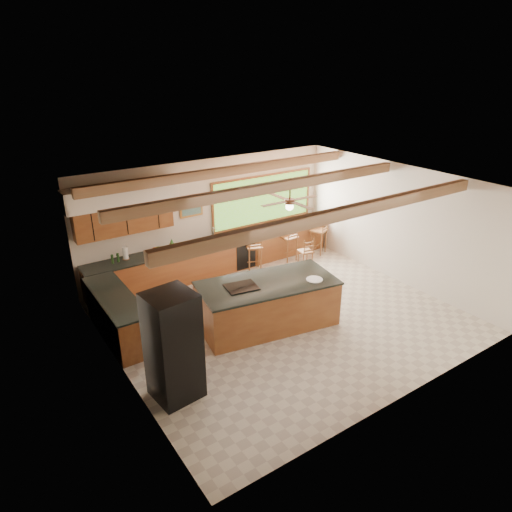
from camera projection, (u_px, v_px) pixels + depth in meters
ground at (283, 317)px, 10.20m from camera, size 7.20×7.20×0.00m
room_shell at (260, 217)px, 9.74m from camera, size 7.27×6.54×3.02m
counter_run at (197, 268)px, 11.52m from camera, size 7.12×3.10×1.23m
island at (267, 303)px, 9.74m from camera, size 3.10×1.85×1.03m
refrigerator at (173, 347)px, 7.48m from camera, size 0.83×0.81×1.94m
bar_stool_a at (255, 248)px, 12.20m from camera, size 0.53×0.53×1.13m
bar_stool_b at (290, 238)px, 12.80m from camera, size 0.43×0.43×1.17m
bar_stool_c at (307, 252)px, 12.16m from camera, size 0.40×0.40×0.97m
bar_stool_d at (320, 231)px, 13.28m from camera, size 0.56×0.56×1.18m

